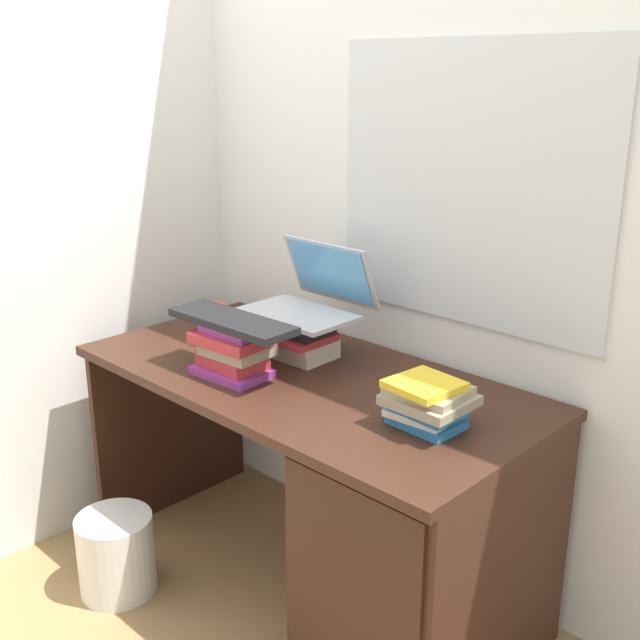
# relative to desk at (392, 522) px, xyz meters

# --- Properties ---
(ground_plane) EXTENTS (6.00, 6.00, 0.00)m
(ground_plane) POSITION_rel_desk_xyz_m (-0.36, 0.03, -0.40)
(ground_plane) COLOR #9E7A4C
(wall_back) EXTENTS (6.00, 0.06, 2.60)m
(wall_back) POSITION_rel_desk_xyz_m (-0.36, 0.42, 0.90)
(wall_back) COLOR white
(wall_back) RESTS_ON ground
(wall_left) EXTENTS (0.05, 6.00, 2.60)m
(wall_left) POSITION_rel_desk_xyz_m (-1.22, 0.03, 0.90)
(wall_left) COLOR silver
(wall_left) RESTS_ON ground
(desk) EXTENTS (1.43, 0.70, 0.72)m
(desk) POSITION_rel_desk_xyz_m (0.00, 0.00, 0.00)
(desk) COLOR #381E14
(desk) RESTS_ON ground
(book_stack_tall) EXTENTS (0.22, 0.19, 0.14)m
(book_stack_tall) POSITION_rel_desk_xyz_m (-0.48, 0.12, 0.39)
(book_stack_tall) COLOR beige
(book_stack_tall) RESTS_ON desk
(book_stack_keyboard_riser) EXTENTS (0.24, 0.18, 0.16)m
(book_stack_keyboard_riser) POSITION_rel_desk_xyz_m (-0.52, -0.12, 0.40)
(book_stack_keyboard_riser) COLOR #8C338C
(book_stack_keyboard_riser) RESTS_ON desk
(book_stack_side) EXTENTS (0.21, 0.19, 0.13)m
(book_stack_side) POSITION_rel_desk_xyz_m (0.10, -0.00, 0.39)
(book_stack_side) COLOR #2672B2
(book_stack_side) RESTS_ON desk
(laptop) EXTENTS (0.35, 0.30, 0.22)m
(laptop) POSITION_rel_desk_xyz_m (-0.48, 0.18, 0.52)
(laptop) COLOR #B7BABF
(laptop) RESTS_ON book_stack_tall
(keyboard) EXTENTS (0.42, 0.15, 0.02)m
(keyboard) POSITION_rel_desk_xyz_m (-0.52, -0.12, 0.49)
(keyboard) COLOR black
(keyboard) RESTS_ON book_stack_keyboard_riser
(computer_mouse) EXTENTS (0.06, 0.10, 0.04)m
(computer_mouse) POSITION_rel_desk_xyz_m (-0.01, 0.02, 0.35)
(computer_mouse) COLOR #A5A8AD
(computer_mouse) RESTS_ON desk
(mug) EXTENTS (0.12, 0.09, 0.09)m
(mug) POSITION_rel_desk_xyz_m (-0.90, 0.11, 0.37)
(mug) COLOR #B23F33
(mug) RESTS_ON desk
(wastebasket) EXTENTS (0.24, 0.24, 0.26)m
(wastebasket) POSITION_rel_desk_xyz_m (-0.77, -0.42, -0.27)
(wastebasket) COLOR silver
(wastebasket) RESTS_ON ground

